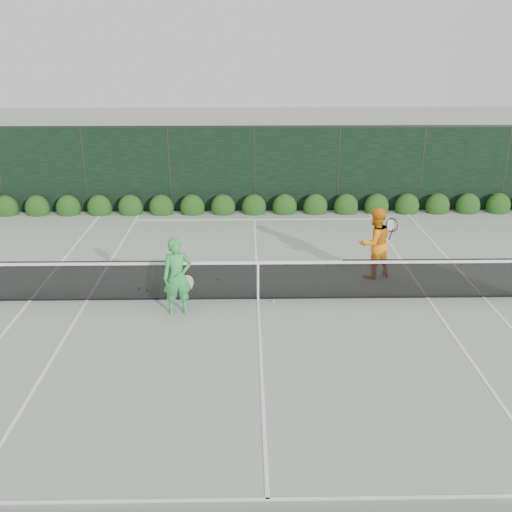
{
  "coord_description": "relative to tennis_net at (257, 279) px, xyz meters",
  "views": [
    {
      "loc": [
        -0.27,
        -12.47,
        5.93
      ],
      "look_at": [
        -0.05,
        0.3,
        1.0
      ],
      "focal_mm": 40.0,
      "sensor_mm": 36.0,
      "label": 1
    }
  ],
  "objects": [
    {
      "name": "hedge_row",
      "position": [
        0.02,
        7.15,
        -0.3
      ],
      "size": [
        31.66,
        0.65,
        0.94
      ],
      "color": "#173D10",
      "rests_on": "ground"
    },
    {
      "name": "ground",
      "position": [
        0.02,
        0.0,
        -0.53
      ],
      "size": [
        80.0,
        80.0,
        0.0
      ],
      "primitive_type": "plane",
      "color": "gray",
      "rests_on": "ground"
    },
    {
      "name": "tennis_net",
      "position": [
        0.0,
        0.0,
        0.0
      ],
      "size": [
        12.9,
        0.1,
        1.07
      ],
      "color": "black",
      "rests_on": "ground"
    },
    {
      "name": "court_lines",
      "position": [
        0.02,
        0.0,
        -0.53
      ],
      "size": [
        11.03,
        23.83,
        0.01
      ],
      "color": "white",
      "rests_on": "ground"
    },
    {
      "name": "player_man",
      "position": [
        3.07,
        1.33,
        0.41
      ],
      "size": [
        1.12,
        1.02,
        1.88
      ],
      "rotation": [
        0.0,
        0.0,
        3.56
      ],
      "color": "orange",
      "rests_on": "ground"
    },
    {
      "name": "player_woman",
      "position": [
        -1.8,
        -0.69,
        0.36
      ],
      "size": [
        0.73,
        0.56,
        1.79
      ],
      "rotation": [
        0.0,
        0.0,
        0.22
      ],
      "color": "green",
      "rests_on": "ground"
    },
    {
      "name": "windscreen_fence",
      "position": [
        0.02,
        -2.71,
        0.98
      ],
      "size": [
        32.0,
        21.07,
        3.06
      ],
      "color": "black",
      "rests_on": "ground"
    },
    {
      "name": "tennis_balls",
      "position": [
        -1.58,
        0.52,
        -0.5
      ],
      "size": [
        3.42,
        1.44,
        0.07
      ],
      "color": "#C6DB30",
      "rests_on": "ground"
    }
  ]
}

